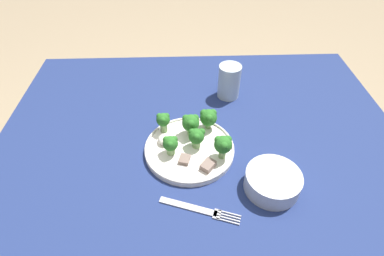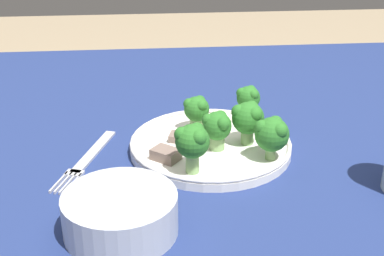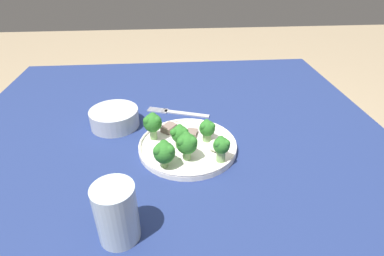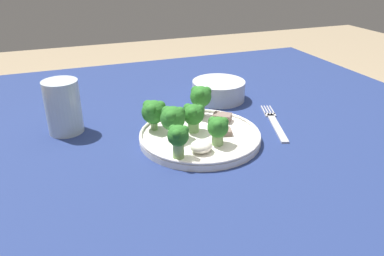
% 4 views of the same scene
% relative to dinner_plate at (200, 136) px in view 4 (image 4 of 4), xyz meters
% --- Properties ---
extents(table, '(1.11, 1.13, 0.70)m').
position_rel_dinner_plate_xyz_m(table, '(0.06, 0.03, -0.10)').
color(table, navy).
rests_on(table, ground_plane).
extents(dinner_plate, '(0.24, 0.24, 0.02)m').
position_rel_dinner_plate_xyz_m(dinner_plate, '(0.00, 0.00, 0.00)').
color(dinner_plate, white).
rests_on(dinner_plate, table).
extents(fork, '(0.08, 0.18, 0.00)m').
position_rel_dinner_plate_xyz_m(fork, '(0.18, 0.02, -0.01)').
color(fork, '#B2B2B7').
rests_on(fork, table).
extents(cream_bowl, '(0.13, 0.13, 0.05)m').
position_rel_dinner_plate_xyz_m(cream_bowl, '(0.12, 0.19, 0.01)').
color(cream_bowl, '#B7BCC6').
rests_on(cream_bowl, table).
extents(drinking_glass, '(0.07, 0.07, 0.11)m').
position_rel_dinner_plate_xyz_m(drinking_glass, '(-0.24, 0.13, 0.04)').
color(drinking_glass, '#B2C1CC').
rests_on(drinking_glass, table).
extents(broccoli_floret_near_rim_left, '(0.04, 0.04, 0.06)m').
position_rel_dinner_plate_xyz_m(broccoli_floret_near_rim_left, '(-0.01, 0.02, 0.04)').
color(broccoli_floret_near_rim_left, '#7FA866').
rests_on(broccoli_floret_near_rim_left, dinner_plate).
extents(broccoli_floret_center_left, '(0.04, 0.04, 0.06)m').
position_rel_dinner_plate_xyz_m(broccoli_floret_center_left, '(-0.07, -0.07, 0.04)').
color(broccoli_floret_center_left, '#7FA866').
rests_on(broccoli_floret_center_left, dinner_plate).
extents(broccoli_floret_back_left, '(0.05, 0.05, 0.06)m').
position_rel_dinner_plate_xyz_m(broccoli_floret_back_left, '(-0.08, 0.05, 0.04)').
color(broccoli_floret_back_left, '#7FA866').
rests_on(broccoli_floret_back_left, dinner_plate).
extents(broccoli_floret_front_left, '(0.04, 0.04, 0.05)m').
position_rel_dinner_plate_xyz_m(broccoli_floret_front_left, '(0.02, -0.05, 0.04)').
color(broccoli_floret_front_left, '#7FA866').
rests_on(broccoli_floret_front_left, dinner_plate).
extents(broccoli_floret_center_back, '(0.05, 0.05, 0.07)m').
position_rel_dinner_plate_xyz_m(broccoli_floret_center_back, '(0.03, 0.08, 0.05)').
color(broccoli_floret_center_back, '#7FA866').
rests_on(broccoli_floret_center_back, dinner_plate).
extents(broccoli_floret_mid_cluster, '(0.05, 0.05, 0.06)m').
position_rel_dinner_plate_xyz_m(broccoli_floret_mid_cluster, '(-0.05, 0.01, 0.04)').
color(broccoli_floret_mid_cluster, '#7FA866').
rests_on(broccoli_floret_mid_cluster, dinner_plate).
extents(meat_slice_front_slice, '(0.05, 0.04, 0.02)m').
position_rel_dinner_plate_xyz_m(meat_slice_front_slice, '(0.07, 0.04, 0.01)').
color(meat_slice_front_slice, '#756056').
rests_on(meat_slice_front_slice, dinner_plate).
extents(meat_slice_middle_slice, '(0.04, 0.03, 0.01)m').
position_rel_dinner_plate_xyz_m(meat_slice_middle_slice, '(0.04, -0.01, 0.01)').
color(meat_slice_middle_slice, '#756056').
rests_on(meat_slice_middle_slice, dinner_plate).
extents(sauce_dollop, '(0.04, 0.04, 0.02)m').
position_rel_dinner_plate_xyz_m(sauce_dollop, '(-0.02, -0.06, 0.01)').
color(sauce_dollop, silver).
rests_on(sauce_dollop, dinner_plate).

